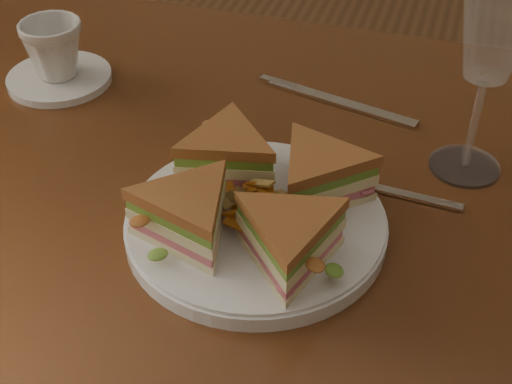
% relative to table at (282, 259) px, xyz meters
% --- Properties ---
extents(table, '(1.20, 0.80, 0.75)m').
position_rel_table_xyz_m(table, '(0.00, 0.00, 0.00)').
color(table, '#3B1D0D').
rests_on(table, ground).
extents(plate, '(0.26, 0.26, 0.02)m').
position_rel_table_xyz_m(plate, '(-0.01, -0.07, 0.11)').
color(plate, white).
rests_on(plate, table).
extents(sandwich_wedges, '(0.27, 0.27, 0.06)m').
position_rel_table_xyz_m(sandwich_wedges, '(-0.01, -0.07, 0.14)').
color(sandwich_wedges, '#F7ECB7').
rests_on(sandwich_wedges, plate).
extents(crisps_mound, '(0.09, 0.09, 0.05)m').
position_rel_table_xyz_m(crisps_mound, '(-0.01, -0.07, 0.14)').
color(crisps_mound, '#BA6417').
rests_on(crisps_mound, plate).
extents(spoon, '(0.18, 0.03, 0.01)m').
position_rel_table_xyz_m(spoon, '(0.05, 0.04, 0.10)').
color(spoon, silver).
rests_on(spoon, table).
extents(knife, '(0.21, 0.06, 0.00)m').
position_rel_table_xyz_m(knife, '(0.01, 0.19, 0.10)').
color(knife, silver).
rests_on(knife, table).
extents(wine_glass, '(0.08, 0.08, 0.24)m').
position_rel_table_xyz_m(wine_glass, '(0.18, 0.10, 0.27)').
color(wine_glass, white).
rests_on(wine_glass, table).
extents(saucer, '(0.13, 0.13, 0.01)m').
position_rel_table_xyz_m(saucer, '(-0.34, 0.13, 0.10)').
color(saucer, white).
rests_on(saucer, table).
extents(coffee_cup, '(0.08, 0.08, 0.07)m').
position_rel_table_xyz_m(coffee_cup, '(-0.34, 0.13, 0.15)').
color(coffee_cup, white).
rests_on(coffee_cup, saucer).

